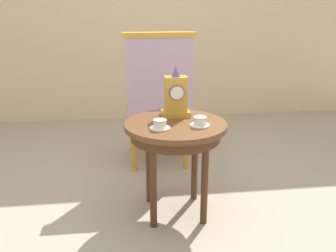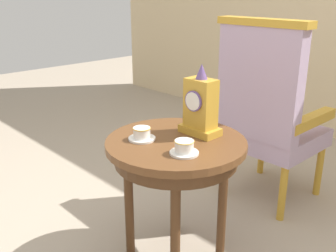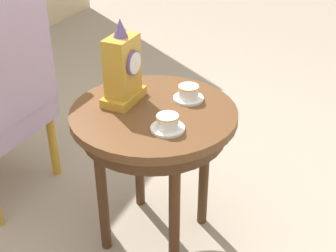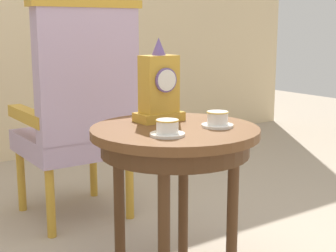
{
  "view_description": "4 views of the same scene",
  "coord_description": "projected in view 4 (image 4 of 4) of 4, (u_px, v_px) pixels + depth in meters",
  "views": [
    {
      "loc": [
        -0.24,
        -2.26,
        1.36
      ],
      "look_at": [
        0.05,
        -0.0,
        0.61
      ],
      "focal_mm": 40.48,
      "sensor_mm": 36.0,
      "label": 1
    },
    {
      "loc": [
        1.27,
        -1.19,
        1.29
      ],
      "look_at": [
        0.07,
        -0.04,
        0.7
      ],
      "focal_mm": 41.61,
      "sensor_mm": 36.0,
      "label": 2
    },
    {
      "loc": [
        -1.3,
        -0.72,
        1.49
      ],
      "look_at": [
        0.15,
        -0.06,
        0.55
      ],
      "focal_mm": 49.54,
      "sensor_mm": 36.0,
      "label": 3
    },
    {
      "loc": [
        -1.0,
        -1.55,
        1.02
      ],
      "look_at": [
        0.06,
        -0.02,
        0.64
      ],
      "focal_mm": 53.65,
      "sensor_mm": 36.0,
      "label": 4
    }
  ],
  "objects": [
    {
      "name": "side_table",
      "position": [
        175.0,
        148.0,
        1.93
      ],
      "size": [
        0.65,
        0.65,
        0.64
      ],
      "color": "brown",
      "rests_on": "ground"
    },
    {
      "name": "armchair",
      "position": [
        80.0,
        110.0,
        2.56
      ],
      "size": [
        0.56,
        0.54,
        1.14
      ],
      "color": "#B299B7",
      "rests_on": "ground"
    },
    {
      "name": "teacup_right",
      "position": [
        217.0,
        120.0,
        1.92
      ],
      "size": [
        0.12,
        0.12,
        0.06
      ],
      "color": "white",
      "rests_on": "side_table"
    },
    {
      "name": "mantel_clock",
      "position": [
        159.0,
        88.0,
        2.02
      ],
      "size": [
        0.19,
        0.11,
        0.34
      ],
      "color": "gold",
      "rests_on": "side_table"
    },
    {
      "name": "teacup_left",
      "position": [
        167.0,
        128.0,
        1.76
      ],
      "size": [
        0.12,
        0.12,
        0.06
      ],
      "color": "white",
      "rests_on": "side_table"
    }
  ]
}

